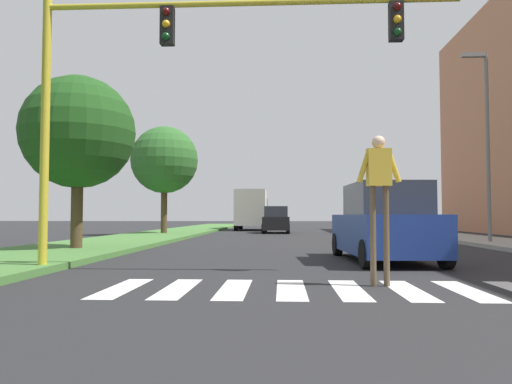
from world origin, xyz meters
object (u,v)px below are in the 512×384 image
object	(u,v)px
suv_crossing	(384,225)
traffic_light_gantry	(165,62)
tree_far	(164,160)
sedan_midblock	(276,221)
tree_mid	(78,133)
street_lamp_right	(485,129)
truck_box_delivery	(252,209)
pedestrian_performer	(379,185)

from	to	relation	value
suv_crossing	traffic_light_gantry	bearing A→B (deg)	-151.37
tree_far	sedan_midblock	distance (m)	8.63
suv_crossing	tree_mid	bearing A→B (deg)	164.82
traffic_light_gantry	sedan_midblock	xyz separation A→B (m)	(2.05, 22.80, -3.54)
tree_far	street_lamp_right	bearing A→B (deg)	-29.62
street_lamp_right	sedan_midblock	xyz separation A→B (m)	(-8.41, 12.96, -3.79)
truck_box_delivery	sedan_midblock	bearing A→B (deg)	-71.86
pedestrian_performer	sedan_midblock	bearing A→B (deg)	94.62
street_lamp_right	truck_box_delivery	world-z (taller)	street_lamp_right
tree_far	sedan_midblock	size ratio (longest dim) A/B	1.47
street_lamp_right	suv_crossing	world-z (taller)	street_lamp_right
truck_box_delivery	tree_far	bearing A→B (deg)	-112.82
tree_far	truck_box_delivery	size ratio (longest dim) A/B	1.00
tree_mid	pedestrian_performer	distance (m)	10.79
traffic_light_gantry	truck_box_delivery	size ratio (longest dim) A/B	1.39
pedestrian_performer	truck_box_delivery	size ratio (longest dim) A/B	0.40
tree_mid	tree_far	xyz separation A→B (m)	(-0.39, 13.10, 0.59)
tree_mid	traffic_light_gantry	distance (m)	6.57
traffic_light_gantry	sedan_midblock	bearing A→B (deg)	84.87
sedan_midblock	tree_far	bearing A→B (deg)	-144.88
traffic_light_gantry	street_lamp_right	world-z (taller)	street_lamp_right
street_lamp_right	suv_crossing	bearing A→B (deg)	-127.48
tree_far	pedestrian_performer	distance (m)	21.86
tree_far	truck_box_delivery	xyz separation A→B (m)	(4.45, 10.58, -2.73)
traffic_light_gantry	suv_crossing	world-z (taller)	traffic_light_gantry
tree_far	street_lamp_right	xyz separation A→B (m)	(14.84, -8.44, 0.23)
street_lamp_right	sedan_midblock	size ratio (longest dim) A/B	1.78
suv_crossing	sedan_midblock	bearing A→B (deg)	98.41
pedestrian_performer	suv_crossing	xyz separation A→B (m)	(0.99, 4.45, -0.73)
tree_mid	tree_far	distance (m)	13.11
tree_mid	street_lamp_right	xyz separation A→B (m)	(14.46, 4.66, 0.82)
truck_box_delivery	tree_mid	bearing A→B (deg)	-99.74
tree_far	traffic_light_gantry	bearing A→B (deg)	-76.51
street_lamp_right	truck_box_delivery	distance (m)	21.87
sedan_midblock	tree_mid	bearing A→B (deg)	-108.94
tree_mid	truck_box_delivery	xyz separation A→B (m)	(4.06, 23.67, -2.14)
suv_crossing	sedan_midblock	distance (m)	20.28
traffic_light_gantry	suv_crossing	size ratio (longest dim) A/B	1.84
tree_far	tree_mid	bearing A→B (deg)	-88.31
street_lamp_right	suv_crossing	distance (m)	9.67
street_lamp_right	tree_mid	bearing A→B (deg)	-162.15
tree_mid	truck_box_delivery	world-z (taller)	tree_mid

